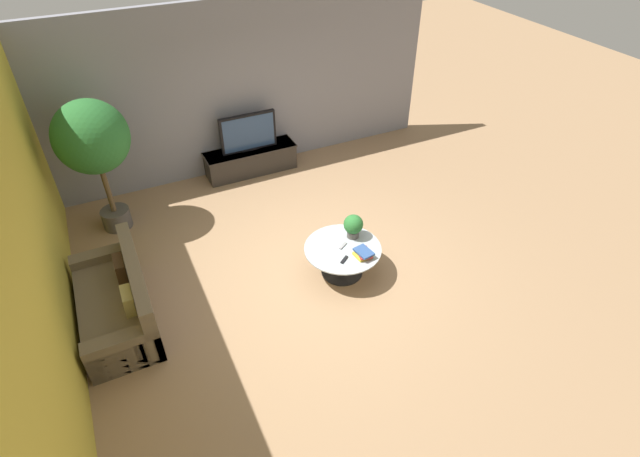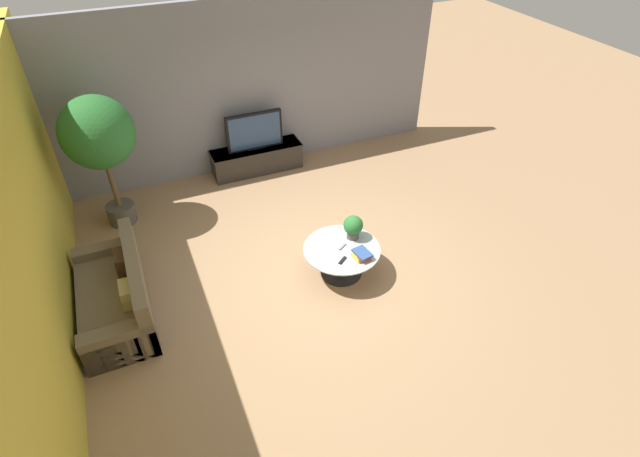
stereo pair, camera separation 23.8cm
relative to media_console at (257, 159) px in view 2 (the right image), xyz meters
name	(u,v)px [view 2 (the right image)]	position (x,y,z in m)	size (l,w,h in m)	color
ground_plane	(315,268)	(-0.05, -2.94, -0.25)	(24.00, 24.00, 0.00)	#9E7A56
back_wall_stone	(243,88)	(-0.05, 0.32, 1.25)	(7.40, 0.12, 3.00)	gray
side_wall_left	(34,235)	(-3.31, -2.74, 1.25)	(0.12, 7.40, 3.00)	gold
media_console	(257,159)	(0.00, 0.00, 0.00)	(1.68, 0.50, 0.47)	#2D2823
television	(254,131)	(0.00, 0.00, 0.56)	(1.02, 0.13, 0.68)	black
coffee_table	(342,256)	(0.25, -3.18, 0.07)	(1.08, 1.08, 0.45)	black
couch_by_wall	(117,297)	(-2.73, -2.74, 0.04)	(0.84, 1.82, 0.84)	brown
potted_palm_tall	(98,137)	(-2.50, -0.66, 1.28)	(1.06, 1.06, 2.13)	#514C47
potted_plant_tabletop	(353,226)	(0.49, -3.02, 0.41)	(0.28, 0.28, 0.36)	#514C47
book_stack	(362,254)	(0.42, -3.45, 0.25)	(0.24, 0.29, 0.09)	gold
remote_black	(343,260)	(0.15, -3.41, 0.22)	(0.04, 0.16, 0.02)	black
remote_silver	(342,246)	(0.26, -3.15, 0.22)	(0.04, 0.16, 0.02)	gray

